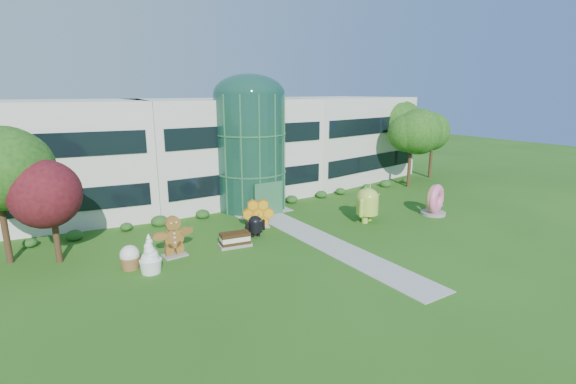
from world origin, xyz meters
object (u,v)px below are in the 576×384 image
android_black (255,224)px  gingerbread (174,236)px  android_green (367,202)px  donut (434,199)px

android_black → gingerbread: bearing=-171.7°
android_green → android_black: 9.23m
android_black → donut: (15.02, -3.34, 0.42)m
android_green → gingerbread: 15.06m
donut → gingerbread: bearing=154.3°
android_black → gingerbread: (-5.97, -0.43, 0.43)m
android_black → gingerbread: size_ratio=0.62×
android_black → gingerbread: 6.00m
gingerbread → android_green: bearing=-9.5°
android_black → android_green: bearing=-6.8°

